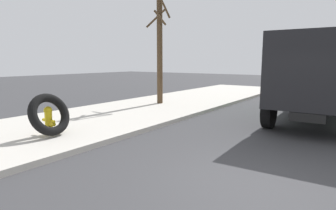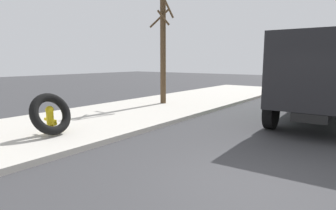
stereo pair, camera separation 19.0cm
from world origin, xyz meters
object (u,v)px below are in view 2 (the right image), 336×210
(dump_truck_green, at_px, (325,77))
(bare_tree, at_px, (163,38))
(fire_hydrant, at_px, (50,119))
(loose_tire, at_px, (51,114))

(dump_truck_green, relative_size, bare_tree, 1.17)
(fire_hydrant, relative_size, bare_tree, 0.13)
(loose_tire, xyz_separation_m, dump_truck_green, (7.19, -5.57, 0.87))
(fire_hydrant, xyz_separation_m, bare_tree, (6.51, 1.04, 2.68))
(dump_truck_green, xyz_separation_m, bare_tree, (-0.59, 6.80, 1.63))
(loose_tire, relative_size, bare_tree, 0.20)
(dump_truck_green, height_order, bare_tree, bare_tree)
(fire_hydrant, distance_m, bare_tree, 7.12)
(dump_truck_green, bearing_deg, fire_hydrant, 140.99)
(bare_tree, bearing_deg, fire_hydrant, -170.92)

